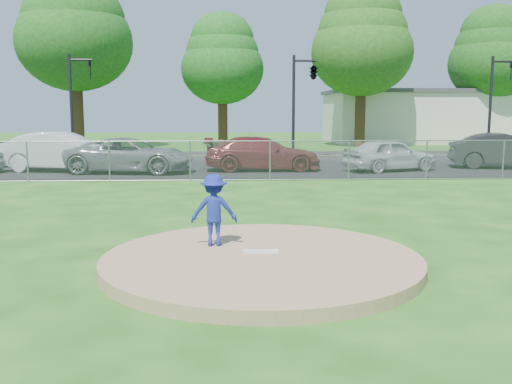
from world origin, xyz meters
TOP-DOWN VIEW (x-y plane):
  - ground at (0.00, 10.00)m, footprint 120.00×120.00m
  - pitchers_mound at (0.00, 0.00)m, footprint 5.40×5.40m
  - pitching_rubber at (0.00, 0.20)m, footprint 0.60×0.15m
  - chain_link_fence at (0.00, 12.00)m, footprint 40.00×0.06m
  - parking_lot at (0.00, 16.50)m, footprint 50.00×8.00m
  - street at (0.00, 24.00)m, footprint 60.00×7.00m
  - commercial_building at (16.00, 38.00)m, footprint 16.40×9.40m
  - tree_left at (-11.00, 31.00)m, footprint 7.84×7.84m
  - tree_center at (-1.00, 34.00)m, footprint 6.16×6.16m
  - tree_right at (9.00, 32.00)m, footprint 7.28×7.28m
  - tree_far_right at (20.00, 35.00)m, footprint 6.72×6.72m
  - traffic_signal_left at (-8.76, 22.00)m, footprint 1.28×0.20m
  - traffic_signal_center at (3.97, 22.00)m, footprint 1.42×2.48m
  - traffic_signal_right at (14.24, 22.00)m, footprint 1.28×0.20m
  - pitcher at (-0.82, 0.78)m, footprint 0.84×0.48m
  - traffic_cone at (-6.82, 14.73)m, footprint 0.40×0.40m
  - parked_car_white at (-7.79, 15.68)m, footprint 5.41×2.81m
  - parked_car_gray at (-4.74, 15.00)m, footprint 5.57×3.14m
  - parked_car_darkred at (0.93, 15.63)m, footprint 5.09×2.07m
  - parked_car_pearl at (6.49, 15.18)m, footprint 4.46×2.99m
  - parked_car_charcoal at (12.07, 16.10)m, footprint 5.08×2.79m

SIDE VIEW (x-z plane):
  - ground at x=0.00m, z-range 0.00..0.00m
  - street at x=0.00m, z-range 0.00..0.01m
  - parking_lot at x=0.00m, z-range 0.00..0.01m
  - pitchers_mound at x=0.00m, z-range 0.00..0.20m
  - pitching_rubber at x=0.00m, z-range 0.20..0.24m
  - traffic_cone at x=-6.82m, z-range 0.01..0.79m
  - parked_car_pearl at x=6.49m, z-range 0.01..1.42m
  - parked_car_gray at x=-4.74m, z-range 0.01..1.48m
  - parked_car_darkred at x=0.93m, z-range 0.01..1.49m
  - chain_link_fence at x=0.00m, z-range 0.00..1.50m
  - parked_car_charcoal at x=12.07m, z-range 0.01..1.60m
  - pitcher at x=-0.82m, z-range 0.20..1.50m
  - parked_car_white at x=-7.79m, z-range 0.01..1.71m
  - commercial_building at x=16.00m, z-range 0.01..4.31m
  - traffic_signal_left at x=-8.76m, z-range 0.56..6.16m
  - traffic_signal_right at x=14.24m, z-range 0.56..6.16m
  - traffic_signal_center at x=3.97m, z-range 1.81..7.41m
  - tree_center at x=-1.00m, z-range 1.55..11.39m
  - tree_far_right at x=20.00m, z-range 1.69..12.43m
  - tree_right at x=9.00m, z-range 1.83..13.47m
  - tree_left at x=-11.00m, z-range 1.98..14.51m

